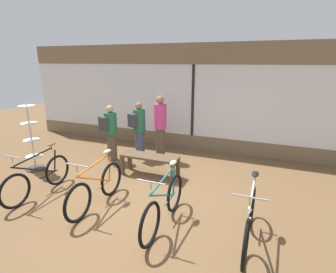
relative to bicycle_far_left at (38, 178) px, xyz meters
name	(u,v)px	position (x,y,z in m)	size (l,w,h in m)	color
ground_plane	(141,201)	(2.08, 0.54, -0.38)	(24.00, 24.00, 0.00)	brown
shop_back_wall	(193,97)	(2.08, 4.03, 1.26)	(12.00, 0.08, 3.20)	#7A664C
bicycle_far_left	(38,178)	(0.00, 0.00, 0.00)	(0.46, 1.75, 1.02)	black
bicycle_left	(97,188)	(1.40, 0.07, 0.01)	(0.46, 1.71, 1.03)	black
bicycle_right	(164,205)	(2.82, -0.02, 0.01)	(0.46, 1.75, 1.03)	black
bicycle_far_right	(250,220)	(4.19, 0.05, 0.01)	(0.46, 1.70, 1.03)	black
accessory_rack	(32,143)	(-1.20, 0.96, 0.34)	(0.48, 0.48, 1.75)	#333333
display_bench	(150,159)	(1.73, 1.70, 0.04)	(1.40, 0.44, 0.52)	brown
customer_near_rack	(139,128)	(0.90, 2.74, 0.49)	(0.46, 0.56, 1.61)	#424C6B
customer_by_window	(160,126)	(1.49, 2.89, 0.57)	(0.42, 0.42, 1.80)	brown
customer_mid_floor	(110,131)	(0.27, 2.26, 0.46)	(0.44, 0.55, 1.55)	brown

